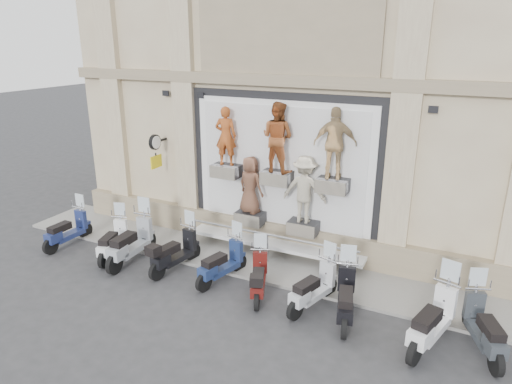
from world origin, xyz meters
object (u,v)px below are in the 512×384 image
guard_rail (267,249)px  clock_sign_bracket (156,147)px  scooter_g (314,279)px  scooter_f (259,270)px  scooter_i (434,310)px  scooter_c (131,234)px  scooter_d (175,244)px  scooter_e (222,255)px  scooter_h (346,289)px  scooter_j (486,318)px  scooter_b (112,234)px  scooter_a (66,223)px

guard_rail → clock_sign_bracket: (-3.90, 0.47, 2.34)m
guard_rail → scooter_g: 2.33m
scooter_f → scooter_i: (3.91, -0.21, 0.14)m
clock_sign_bracket → scooter_c: 2.80m
clock_sign_bracket → scooter_d: clock_sign_bracket is taller
scooter_e → scooter_h: size_ratio=0.96×
scooter_d → scooter_g: 3.88m
scooter_i → scooter_j: scooter_i is taller
scooter_i → scooter_d: bearing=-167.5°
scooter_g → scooter_j: scooter_j is taller
scooter_b → guard_rail: bearing=2.9°
guard_rail → scooter_b: size_ratio=2.88×
scooter_i → scooter_j: bearing=33.0°
clock_sign_bracket → scooter_b: clock_sign_bracket is taller
scooter_e → scooter_h: bearing=8.8°
guard_rail → scooter_a: 6.01m
guard_rail → clock_sign_bracket: clock_sign_bracket is taller
guard_rail → scooter_e: size_ratio=2.85×
guard_rail → scooter_h: (2.59, -1.57, 0.29)m
clock_sign_bracket → scooter_a: size_ratio=0.57×
scooter_f → scooter_g: 1.34m
scooter_c → scooter_i: scooter_c is taller
scooter_f → clock_sign_bracket: bearing=133.9°
clock_sign_bracket → scooter_b: (-0.17, -1.94, -2.09)m
scooter_j → scooter_b: bearing=158.5°
guard_rail → scooter_i: scooter_i is taller
guard_rail → scooter_g: scooter_g is taller
scooter_e → scooter_g: scooter_g is taller
scooter_h → scooter_e: bearing=161.1°
scooter_h → scooter_i: size_ratio=0.92×
scooter_c → scooter_i: bearing=-4.8°
scooter_e → scooter_f: (1.13, -0.22, -0.03)m
scooter_c → scooter_e: bearing=0.5°
scooter_c → scooter_j: 8.73m
clock_sign_bracket → scooter_c: clock_sign_bracket is taller
scooter_g → scooter_j: (3.49, -0.00, 0.03)m
scooter_c → scooter_d: (1.36, 0.14, -0.09)m
guard_rail → scooter_d: bearing=-147.3°
scooter_c → scooter_i: (7.80, -0.27, -0.01)m
guard_rail → scooter_j: (5.31, -1.45, 0.29)m
scooter_b → scooter_i: bearing=-18.7°
scooter_d → scooter_e: bearing=10.2°
guard_rail → scooter_a: (-5.82, -1.47, 0.26)m
scooter_d → scooter_f: bearing=4.7°
scooter_a → scooter_h: size_ratio=0.96×
guard_rail → scooter_b: bearing=-160.2°
guard_rail → scooter_j: bearing=-15.3°
scooter_g → scooter_h: 0.79m
scooter_g → scooter_h: bearing=8.1°
scooter_h → scooter_d: bearing=162.8°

